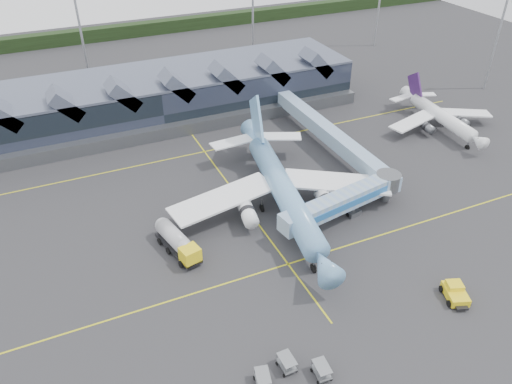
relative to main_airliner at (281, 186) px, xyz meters
name	(u,v)px	position (x,y,z in m)	size (l,w,h in m)	color
ground	(264,232)	(-5.31, -5.04, -4.08)	(260.00, 260.00, 0.00)	#242426
taxi_stripes	(240,199)	(-5.31, 4.96, -4.07)	(120.00, 60.00, 0.01)	gold
tree_line_far	(119,32)	(-5.31, 104.96, -2.08)	(260.00, 4.00, 4.00)	black
terminal	(152,97)	(-10.37, 42.31, 0.80)	(90.00, 22.25, 12.52)	black
light_masts	(235,29)	(15.69, 57.76, 8.41)	(132.40, 42.56, 22.45)	gray
main_airliner	(281,186)	(0.00, 0.00, 0.00)	(37.05, 43.08, 13.88)	#658DCE
regional_jet	(439,115)	(43.80, 12.55, -1.15)	(24.61, 26.93, 9.24)	white
jet_bridge	(350,199)	(8.72, -6.89, -0.53)	(23.75, 7.41, 5.20)	#799ACA
fuel_truck	(176,241)	(-18.87, -3.74, -2.14)	(4.63, 10.38, 3.46)	black
pushback_tug	(455,293)	(11.67, -27.85, -3.18)	(3.93, 4.98, 2.00)	yellow
baggage_carts	(291,370)	(-13.55, -29.61, -3.13)	(8.46, 4.94, 1.69)	gray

